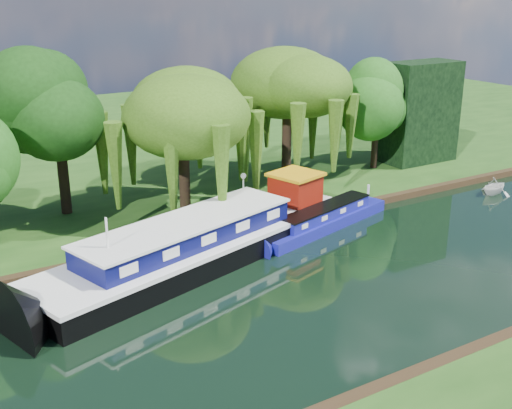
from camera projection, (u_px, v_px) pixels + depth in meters
ground at (340, 282)px, 32.28m from camera, size 120.00×120.00×0.00m
far_bank at (112, 142)px, 59.70m from camera, size 120.00×52.00×0.45m
dutch_barge at (206, 241)px, 34.61m from camera, size 20.59×9.99×4.25m
narrowboat at (325, 219)px, 39.23m from camera, size 10.63×4.50×1.54m
red_dinghy at (68, 285)px, 31.96m from camera, size 3.94×3.26×0.71m
white_cruiser at (494, 194)px, 45.79m from camera, size 2.88×2.58×1.36m
willow_left at (182, 115)px, 39.24m from camera, size 7.06×7.06×8.47m
willow_right at (287, 95)px, 45.39m from camera, size 7.11×7.11×8.66m
tree_far_mid at (57, 111)px, 38.59m from camera, size 5.80×5.80×9.49m
tree_far_right at (377, 104)px, 49.06m from camera, size 4.49×4.49×7.35m
conifer_hedge at (420, 112)px, 51.45m from camera, size 6.00×3.00×8.00m
lamppost at (243, 182)px, 40.23m from camera, size 0.36×0.36×2.56m
mooring_posts at (247, 217)px, 38.52m from camera, size 19.16×0.16×1.00m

